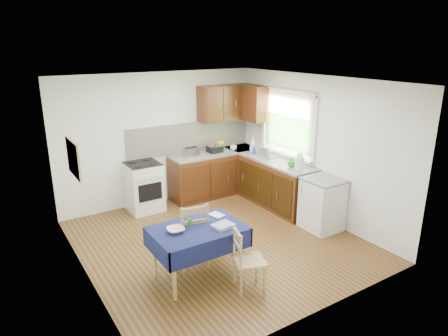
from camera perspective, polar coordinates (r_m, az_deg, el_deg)
floor at (r=6.44m, az=-0.85°, el=-10.39°), size 4.20×4.20×0.00m
ceiling at (r=5.71m, az=-0.97°, el=12.37°), size 4.00×4.20×0.02m
wall_back at (r=7.76m, az=-9.10°, el=4.18°), size 4.00×0.02×2.50m
wall_front at (r=4.42m, az=13.64°, el=-6.55°), size 4.00×0.02×2.50m
wall_left at (r=5.25m, az=-19.87°, el=-3.21°), size 0.02×4.20×2.50m
wall_right at (r=7.17m, az=12.85°, el=2.85°), size 0.02×4.20×2.50m
base_cabinets at (r=7.92m, az=2.71°, el=-1.52°), size 1.90×2.30×0.86m
worktop_back at (r=8.06m, az=-1.26°, el=2.19°), size 1.90×0.60×0.04m
worktop_right at (r=7.52m, az=7.56°, el=0.91°), size 0.60×1.70×0.04m
worktop_corner at (r=8.40m, az=2.53°, el=2.82°), size 0.60×0.60×0.04m
splashback at (r=8.03m, az=-4.78°, el=4.43°), size 2.70×0.02×0.60m
upper_cabinets at (r=8.11m, az=1.60°, el=9.29°), size 1.20×0.85×0.70m
stove at (r=7.54m, az=-11.36°, el=-2.63°), size 0.60×0.61×0.92m
window at (r=7.56m, az=9.14°, el=6.93°), size 0.04×1.48×1.26m
fridge at (r=6.85m, az=13.86°, el=-5.05°), size 0.58×0.60×0.89m
corkboard at (r=5.43m, az=-20.68°, el=1.27°), size 0.04×0.62×0.47m
dining_table at (r=5.29m, az=-3.80°, el=-9.54°), size 1.19×0.80×0.72m
chair_far at (r=5.56m, az=-4.58°, el=-9.27°), size 0.49×0.49×0.97m
chair_near at (r=5.11m, az=3.19°, el=-12.69°), size 0.47×0.47×0.84m
toaster at (r=7.66m, az=-4.73°, el=2.23°), size 0.28×0.17×0.21m
sandwich_press at (r=8.01m, az=-1.33°, el=2.83°), size 0.28×0.24×0.16m
sauce_bottle at (r=7.92m, az=-1.19°, el=2.82°), size 0.05×0.05×0.20m
yellow_packet at (r=8.19m, az=-0.54°, el=3.23°), size 0.16×0.13×0.18m
dish_rack at (r=7.71m, az=5.59°, el=1.74°), size 0.46×0.35×0.22m
kettle at (r=7.07m, az=10.73°, el=0.90°), size 0.17×0.17×0.28m
cup at (r=8.15m, az=1.35°, el=2.91°), size 0.15×0.15×0.11m
soap_bottle_a at (r=8.01m, az=4.08°, el=3.29°), size 0.16×0.16×0.30m
soap_bottle_b at (r=7.96m, az=4.48°, el=2.75°), size 0.11×0.11×0.18m
soap_bottle_c at (r=7.16m, az=9.62°, el=0.84°), size 0.19×0.19×0.17m
plate_bowl at (r=5.15m, az=-6.92°, el=-8.77°), size 0.25×0.25×0.05m
book at (r=5.52m, az=-1.59°, el=-6.96°), size 0.19×0.23×0.02m
spice_jar at (r=5.29m, az=-4.85°, el=-7.67°), size 0.05×0.05×0.10m
tea_towel at (r=5.23m, az=-0.13°, el=-8.26°), size 0.29×0.24×0.05m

